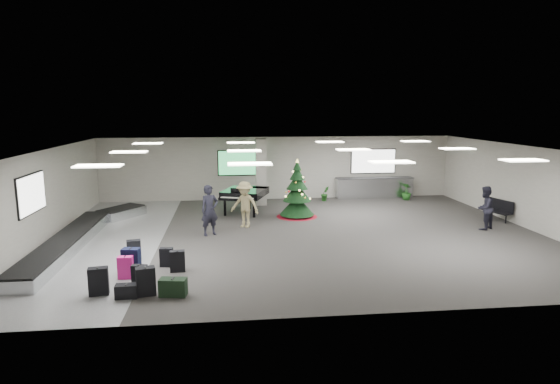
{
  "coord_description": "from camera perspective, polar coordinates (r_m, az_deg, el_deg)",
  "views": [
    {
      "loc": [
        -2.6,
        -16.73,
        4.64
      ],
      "look_at": [
        -0.6,
        1.0,
        1.43
      ],
      "focal_mm": 30.0,
      "sensor_mm": 36.0,
      "label": 1
    }
  ],
  "objects": [
    {
      "name": "suitcase_5",
      "position": [
        12.78,
        -21.25,
        -10.12
      ],
      "size": [
        0.51,
        0.33,
        0.73
      ],
      "rotation": [
        0.0,
        0.0,
        0.16
      ],
      "color": "black",
      "rests_on": "ground"
    },
    {
      "name": "room_envelope",
      "position": [
        17.69,
        0.82,
        2.69
      ],
      "size": [
        18.02,
        14.02,
        3.21
      ],
      "color": "#9E9B91",
      "rests_on": "ground"
    },
    {
      "name": "suitcase_1",
      "position": [
        12.99,
        -16.73,
        -9.78
      ],
      "size": [
        0.42,
        0.29,
        0.62
      ],
      "rotation": [
        0.0,
        0.0,
        -0.23
      ],
      "color": "black",
      "rests_on": "ground"
    },
    {
      "name": "service_counter",
      "position": [
        24.92,
        11.41,
        0.53
      ],
      "size": [
        4.05,
        0.65,
        1.08
      ],
      "color": "silver",
      "rests_on": "ground"
    },
    {
      "name": "ground",
      "position": [
        17.55,
        2.32,
        -5.15
      ],
      "size": [
        18.0,
        18.0,
        0.0
      ],
      "primitive_type": "plane",
      "color": "#32302D",
      "rests_on": "ground"
    },
    {
      "name": "traveler_b",
      "position": [
        18.39,
        -4.31,
        -1.54
      ],
      "size": [
        1.36,
        1.16,
        1.82
      ],
      "primitive_type": "imported",
      "rotation": [
        0.0,
        0.0,
        -0.5
      ],
      "color": "#9B8D60",
      "rests_on": "ground"
    },
    {
      "name": "baggage_carousel",
      "position": [
        18.0,
        -23.23,
        -4.9
      ],
      "size": [
        2.28,
        9.71,
        0.43
      ],
      "color": "silver",
      "rests_on": "ground"
    },
    {
      "name": "navy_suitcase",
      "position": [
        14.0,
        -17.68,
        -8.05
      ],
      "size": [
        0.53,
        0.36,
        0.77
      ],
      "rotation": [
        0.0,
        0.0,
        -0.17
      ],
      "color": "black",
      "rests_on": "ground"
    },
    {
      "name": "bench",
      "position": [
        21.55,
        25.02,
        -1.85
      ],
      "size": [
        0.83,
        1.48,
        0.89
      ],
      "rotation": [
        0.0,
        0.0,
        0.26
      ],
      "color": "black",
      "rests_on": "ground"
    },
    {
      "name": "suitcase_7",
      "position": [
        13.89,
        -12.39,
        -8.23
      ],
      "size": [
        0.44,
        0.26,
        0.64
      ],
      "rotation": [
        0.0,
        0.0,
        0.09
      ],
      "color": "black",
      "rests_on": "ground"
    },
    {
      "name": "grand_piano",
      "position": [
        20.88,
        -4.39,
        -0.19
      ],
      "size": [
        2.29,
        2.61,
        1.25
      ],
      "rotation": [
        0.0,
        0.0,
        -0.34
      ],
      "color": "black",
      "rests_on": "ground"
    },
    {
      "name": "suitcase_3",
      "position": [
        14.4,
        -13.68,
        -7.72
      ],
      "size": [
        0.39,
        0.24,
        0.58
      ],
      "rotation": [
        0.0,
        0.0,
        -0.1
      ],
      "color": "black",
      "rests_on": "ground"
    },
    {
      "name": "black_duffel",
      "position": [
        12.43,
        -18.21,
        -11.41
      ],
      "size": [
        0.54,
        0.31,
        0.37
      ],
      "rotation": [
        0.0,
        0.0,
        0.04
      ],
      "color": "black",
      "rests_on": "ground"
    },
    {
      "name": "christmas_tree",
      "position": [
        20.16,
        2.08,
        -0.61
      ],
      "size": [
        1.77,
        1.77,
        2.53
      ],
      "color": "maroon",
      "rests_on": "ground"
    },
    {
      "name": "traveler_a",
      "position": [
        17.39,
        -8.57,
        -2.22
      ],
      "size": [
        0.81,
        0.71,
        1.88
      ],
      "primitive_type": "imported",
      "rotation": [
        0.0,
        0.0,
        0.47
      ],
      "color": "black",
      "rests_on": "ground"
    },
    {
      "name": "green_duffel",
      "position": [
        12.24,
        -12.9,
        -11.24
      ],
      "size": [
        0.71,
        0.44,
        0.47
      ],
      "rotation": [
        0.0,
        0.0,
        -0.16
      ],
      "color": "black",
      "rests_on": "ground"
    },
    {
      "name": "pink_suitcase",
      "position": [
        13.71,
        -18.31,
        -8.74
      ],
      "size": [
        0.41,
        0.24,
        0.65
      ],
      "rotation": [
        0.0,
        0.0,
        -0.03
      ],
      "color": "#EB1E8A",
      "rests_on": "ground"
    },
    {
      "name": "potted_plant_left",
      "position": [
        23.75,
        5.51,
        -0.19
      ],
      "size": [
        0.49,
        0.44,
        0.76
      ],
      "primitive_type": "imported",
      "rotation": [
        0.0,
        0.0,
        0.27
      ],
      "color": "#193E13",
      "rests_on": "ground"
    },
    {
      "name": "suitcase_8",
      "position": [
        15.3,
        -17.39,
        -6.74
      ],
      "size": [
        0.46,
        0.32,
        0.64
      ],
      "rotation": [
        0.0,
        0.0,
        0.22
      ],
      "color": "black",
      "rests_on": "ground"
    },
    {
      "name": "traveler_bench",
      "position": [
        19.68,
        23.68,
        -1.79
      ],
      "size": [
        1.04,
        0.98,
        1.7
      ],
      "primitive_type": "imported",
      "rotation": [
        0.0,
        0.0,
        3.7
      ],
      "color": "black",
      "rests_on": "ground"
    },
    {
      "name": "potted_plant_right",
      "position": [
        24.78,
        15.17,
        0.05
      ],
      "size": [
        0.68,
        0.68,
        0.86
      ],
      "primitive_type": "imported",
      "rotation": [
        0.0,
        0.0,
        2.24
      ],
      "color": "#193E13",
      "rests_on": "ground"
    },
    {
      "name": "suitcase_0",
      "position": [
        12.38,
        -16.05,
        -10.43
      ],
      "size": [
        0.52,
        0.37,
        0.75
      ],
      "rotation": [
        0.0,
        0.0,
        0.25
      ],
      "color": "black",
      "rests_on": "ground"
    }
  ]
}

